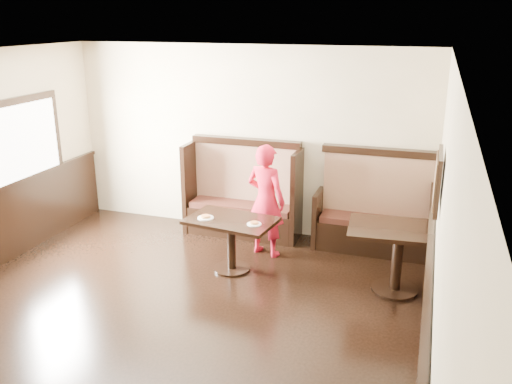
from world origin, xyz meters
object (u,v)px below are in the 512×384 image
at_px(booth_neighbor, 374,217).
at_px(child, 266,200).
at_px(table_neighbor, 398,244).
at_px(table_main, 231,231).
at_px(booth_main, 244,200).

relative_size(booth_neighbor, child, 1.05).
bearing_deg(table_neighbor, table_main, 177.63).
height_order(booth_neighbor, table_main, booth_neighbor).
distance_m(booth_neighbor, child, 1.57).
xyz_separation_m(booth_main, child, (0.55, -0.63, 0.26)).
relative_size(table_main, child, 0.76).
bearing_deg(table_neighbor, child, 158.64).
xyz_separation_m(table_main, table_neighbor, (2.08, 0.08, 0.07)).
distance_m(table_main, table_neighbor, 2.09).
xyz_separation_m(table_neighbor, child, (-1.81, 0.55, 0.17)).
height_order(booth_main, child, child).
bearing_deg(table_main, child, 73.98).
relative_size(booth_main, booth_neighbor, 1.06).
xyz_separation_m(booth_neighbor, child, (-1.40, -0.63, 0.30)).
height_order(booth_neighbor, child, child).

